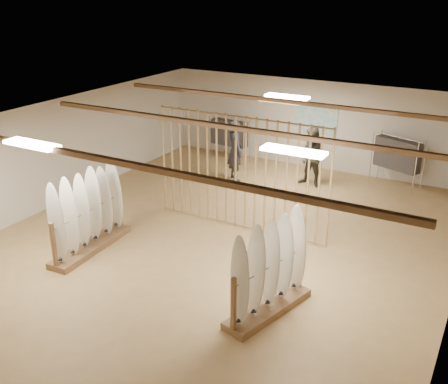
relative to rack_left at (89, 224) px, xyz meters
The scene contains 15 objects.
floor 3.09m from the rack_left, 37.93° to the left, with size 12.00×12.00×0.00m, color #AC8553.
ceiling 3.72m from the rack_left, 37.93° to the left, with size 12.00×12.00×0.00m, color gray.
wall_back 8.25m from the rack_left, 73.12° to the left, with size 12.00×12.00×0.00m, color beige.
wall_front 4.84m from the rack_left, 60.06° to the right, with size 12.00×12.00×0.00m, color beige.
wall_left 3.30m from the rack_left, 144.59° to the left, with size 12.00×12.00×0.00m, color beige.
ceiling_slats 3.67m from the rack_left, 37.93° to the left, with size 9.50×6.12×0.10m, color brown.
light_panels 3.69m from the rack_left, 37.93° to the left, with size 1.20×0.35×0.06m, color white.
bamboo_partition 3.65m from the rack_left, 48.10° to the left, with size 4.45×0.05×2.78m.
poster 8.25m from the rack_left, 73.07° to the left, with size 1.40×0.03×0.90m, color #389CC7.
rack_left is the anchor object (origin of this frame).
rack_right 4.50m from the rack_left, ahead, with size 1.00×2.02×1.87m.
clothing_rack_a 7.14m from the rack_left, 92.69° to the left, with size 1.36×0.45×1.47m.
clothing_rack_b 8.88m from the rack_left, 54.94° to the left, with size 1.38×0.83×1.55m.
shopper_a 5.61m from the rack_left, 82.63° to the left, with size 0.76×0.52×2.09m, color #232229.
shopper_b 6.85m from the rack_left, 64.63° to the left, with size 0.96×0.75×2.00m, color #353229.
Camera 1 is at (5.31, -9.57, 5.58)m, focal length 42.00 mm.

